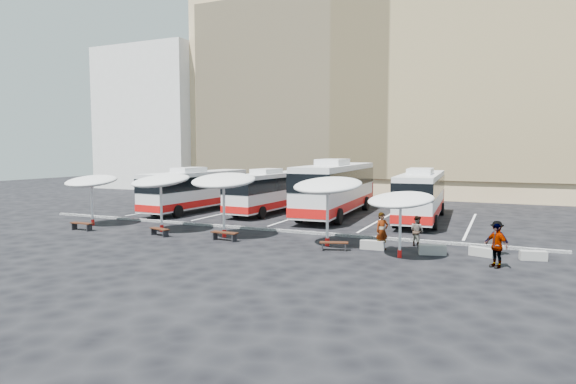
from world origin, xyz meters
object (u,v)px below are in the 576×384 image
at_px(passenger_0, 382,231).
at_px(wood_bench_1, 160,230).
at_px(sunshade_4, 401,200).
at_px(wood_bench_0, 82,224).
at_px(bus_3, 421,194).
at_px(passenger_1, 417,231).
at_px(bus_1, 272,190).
at_px(sunshade_2, 224,181).
at_px(passenger_3, 496,238).
at_px(conc_bench_1, 432,250).
at_px(sunshade_3, 328,186).
at_px(sunshade_1, 161,181).
at_px(bus_0, 197,189).
at_px(bus_2, 337,187).
at_px(conc_bench_2, 482,252).
at_px(conc_bench_0, 372,245).
at_px(wood_bench_2, 224,234).
at_px(conc_bench_3, 533,256).
at_px(passenger_2, 496,246).
at_px(sunshade_0, 91,181).
at_px(wood_bench_3, 334,244).

bearing_deg(passenger_0, wood_bench_1, 142.77).
xyz_separation_m(sunshade_4, wood_bench_0, (-19.40, -0.50, -2.30)).
distance_m(sunshade_4, passenger_0, 2.52).
xyz_separation_m(bus_3, passenger_1, (1.28, -9.35, -1.11)).
xyz_separation_m(bus_1, passenger_1, (12.83, -9.19, -0.99)).
relative_size(sunshade_2, passenger_3, 2.53).
bearing_deg(conc_bench_1, sunshade_3, -179.09).
bearing_deg(sunshade_1, sunshade_4, -4.73).
relative_size(bus_0, passenger_1, 7.20).
xyz_separation_m(bus_2, conc_bench_2, (10.69, -10.63, -1.99)).
distance_m(sunshade_3, conc_bench_0, 3.74).
distance_m(bus_0, wood_bench_0, 10.98).
xyz_separation_m(sunshade_4, wood_bench_1, (-13.77, -0.05, -2.33)).
bearing_deg(wood_bench_2, conc_bench_3, 6.54).
height_order(sunshade_4, passenger_2, sunshade_4).
distance_m(sunshade_0, conc_bench_1, 21.87).
bearing_deg(wood_bench_1, sunshade_2, 18.40).
height_order(bus_0, conc_bench_0, bus_0).
bearing_deg(sunshade_0, sunshade_2, -1.05).
distance_m(conc_bench_3, passenger_3, 1.70).
height_order(bus_3, wood_bench_2, bus_3).
xyz_separation_m(sunshade_2, sunshade_3, (6.20, 0.02, -0.08)).
xyz_separation_m(wood_bench_2, conc_bench_0, (7.95, 1.09, -0.15)).
relative_size(sunshade_1, wood_bench_1, 2.79).
bearing_deg(wood_bench_0, conc_bench_0, 5.77).
distance_m(wood_bench_0, passenger_3, 23.63).
bearing_deg(conc_bench_3, conc_bench_2, -177.78).
bearing_deg(conc_bench_2, wood_bench_3, -166.38).
relative_size(sunshade_0, passenger_3, 2.30).
relative_size(bus_3, conc_bench_2, 10.79).
height_order(bus_0, wood_bench_0, bus_0).
xyz_separation_m(bus_3, wood_bench_2, (-8.57, -12.18, -1.52)).
xyz_separation_m(bus_0, passenger_0, (17.27, -8.92, -0.89)).
distance_m(wood_bench_2, conc_bench_0, 8.02).
height_order(sunshade_1, conc_bench_3, sunshade_1).
xyz_separation_m(wood_bench_0, wood_bench_1, (5.63, 0.45, -0.03)).
distance_m(conc_bench_2, passenger_1, 3.41).
xyz_separation_m(sunshade_1, conc_bench_0, (13.02, 0.09, -2.86)).
relative_size(sunshade_0, passenger_1, 2.39).
distance_m(sunshade_2, wood_bench_0, 9.81).
height_order(wood_bench_1, conc_bench_3, wood_bench_1).
bearing_deg(conc_bench_1, wood_bench_2, -174.53).
height_order(bus_1, passenger_3, bus_1).
bearing_deg(sunshade_2, bus_3, 50.80).
relative_size(bus_2, passenger_1, 8.63).
distance_m(passenger_0, passenger_2, 5.49).
xyz_separation_m(sunshade_1, sunshade_2, (4.48, -0.06, 0.13)).
bearing_deg(wood_bench_2, bus_1, 103.90).
relative_size(sunshade_0, conc_bench_3, 3.35).
bearing_deg(passenger_3, sunshade_4, 18.37).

